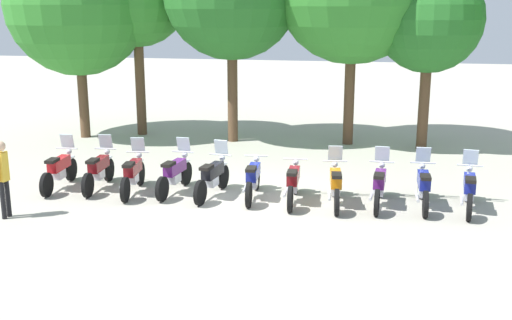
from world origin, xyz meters
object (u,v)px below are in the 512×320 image
(motorcycle_9, at_px, (423,186))
(motorcycle_10, at_px, (469,189))
(motorcycle_0, at_px, (59,169))
(tree_4, at_px, (429,20))
(person_0, at_px, (3,173))
(motorcycle_8, at_px, (379,185))
(motorcycle_1, at_px, (99,170))
(tree_0, at_px, (77,5))
(motorcycle_3, at_px, (175,173))
(motorcycle_6, at_px, (293,183))
(motorcycle_4, at_px, (213,177))
(motorcycle_5, at_px, (253,179))
(motorcycle_2, at_px, (133,174))
(motorcycle_7, at_px, (335,184))

(motorcycle_9, bearing_deg, motorcycle_10, -93.09)
(motorcycle_0, relative_size, tree_4, 0.36)
(person_0, bearing_deg, motorcycle_8, -155.46)
(motorcycle_1, height_order, tree_4, tree_4)
(tree_0, xyz_separation_m, tree_4, (12.21, 0.43, -0.46))
(motorcycle_8, bearing_deg, motorcycle_3, 92.56)
(motorcycle_1, relative_size, motorcycle_6, 1.00)
(motorcycle_3, bearing_deg, motorcycle_6, -88.69)
(tree_0, bearing_deg, motorcycle_9, -27.22)
(motorcycle_4, height_order, tree_0, tree_0)
(motorcycle_6, height_order, motorcycle_8, motorcycle_8)
(motorcycle_6, relative_size, tree_4, 0.36)
(motorcycle_8, bearing_deg, motorcycle_6, 97.29)
(motorcycle_3, bearing_deg, motorcycle_10, -84.90)
(motorcycle_0, height_order, motorcycle_5, motorcycle_0)
(motorcycle_3, xyz_separation_m, motorcycle_10, (7.39, -0.03, 0.00))
(motorcycle_4, xyz_separation_m, motorcycle_6, (2.10, -0.10, -0.01))
(motorcycle_8, relative_size, motorcycle_9, 1.00)
(tree_4, bearing_deg, motorcycle_8, -101.96)
(motorcycle_10, height_order, tree_0, tree_0)
(motorcycle_5, relative_size, tree_0, 0.30)
(motorcycle_8, height_order, tree_0, tree_0)
(tree_0, bearing_deg, motorcycle_8, -29.82)
(motorcycle_6, bearing_deg, person_0, 108.38)
(motorcycle_2, bearing_deg, motorcycle_10, -95.83)
(motorcycle_8, bearing_deg, tree_4, -8.54)
(motorcycle_0, relative_size, motorcycle_1, 1.00)
(motorcycle_8, distance_m, motorcycle_10, 2.11)
(motorcycle_4, bearing_deg, motorcycle_1, 96.01)
(motorcycle_6, bearing_deg, tree_4, -30.31)
(motorcycle_9, bearing_deg, motorcycle_7, 96.10)
(motorcycle_0, height_order, motorcycle_9, same)
(motorcycle_0, relative_size, motorcycle_3, 1.00)
(motorcycle_6, distance_m, motorcycle_8, 2.12)
(motorcycle_5, bearing_deg, motorcycle_10, -93.42)
(motorcycle_2, bearing_deg, motorcycle_6, -96.98)
(motorcycle_1, distance_m, tree_0, 8.25)
(motorcycle_7, relative_size, person_0, 1.20)
(motorcycle_6, relative_size, person_0, 1.20)
(motorcycle_5, bearing_deg, motorcycle_8, -94.04)
(tree_0, relative_size, tree_4, 1.20)
(motorcycle_5, bearing_deg, motorcycle_1, 85.97)
(motorcycle_4, distance_m, tree_0, 10.03)
(motorcycle_9, bearing_deg, motorcycle_8, 94.43)
(motorcycle_2, height_order, tree_0, tree_0)
(motorcycle_5, relative_size, motorcycle_6, 1.00)
(motorcycle_1, height_order, tree_0, tree_0)
(motorcycle_8, distance_m, person_0, 8.90)
(motorcycle_4, height_order, tree_4, tree_4)
(motorcycle_7, bearing_deg, tree_0, 50.43)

